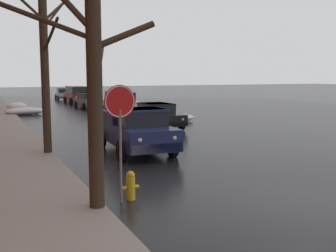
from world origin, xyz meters
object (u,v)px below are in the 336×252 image
Objects in this scene: bare_tree_second_along_sidewalk at (45,65)px; sedan_grey_parked_far_down_block at (89,100)px; suv_maroon_queued_behind_truck at (77,94)px; fire_hydrant at (131,185)px; pickup_truck_darkblue_approaching_near_lane at (136,130)px; stop_sign_at_corner at (120,112)px; sedan_silver_at_far_intersection at (64,94)px; suv_white_parked_kerbside_mid at (120,102)px; bare_tree_at_the_corner at (92,80)px; sedan_black_parked_kerbside_close at (157,115)px.

bare_tree_second_along_sidewalk is 1.43× the size of sedan_grey_parked_far_down_block.
fire_hydrant is (-6.19, -33.88, -0.63)m from suv_maroon_queued_behind_truck.
pickup_truck_darkblue_approaching_near_lane is 1.85× the size of stop_sign_at_corner.
suv_white_parked_kerbside_mid is at bearing -89.42° from sedan_silver_at_far_intersection.
suv_white_parked_kerbside_mid is at bearing 74.08° from pickup_truck_darkblue_approaching_near_lane.
bare_tree_at_the_corner is 21.33m from suv_white_parked_kerbside_mid.
suv_white_parked_kerbside_mid is 14.38m from suv_maroon_queued_behind_truck.
bare_tree_at_the_corner is at bearing -90.50° from bare_tree_second_along_sidewalk.
sedan_black_parked_kerbside_close is 22.15m from suv_maroon_queued_behind_truck.
bare_tree_second_along_sidewalk reaches higher than bare_tree_at_the_corner.
sedan_silver_at_far_intersection is (7.02, 40.47, -2.13)m from bare_tree_at_the_corner.
sedan_grey_parked_far_down_block is 1.06× the size of sedan_silver_at_far_intersection.
suv_white_parked_kerbside_mid is at bearing 72.32° from fire_hydrant.
bare_tree_second_along_sidewalk is 7.14m from fire_hydrant.
bare_tree_at_the_corner is 35.16m from suv_maroon_queued_behind_truck.
sedan_silver_at_far_intersection is (3.74, 34.34, -0.13)m from pickup_truck_darkblue_approaching_near_lane.
bare_tree_at_the_corner reaches higher than sedan_grey_parked_far_down_block.
sedan_black_parked_kerbside_close is 1.43× the size of stop_sign_at_corner.
fire_hydrant is (0.95, -6.41, -3.01)m from bare_tree_second_along_sidewalk.
sedan_grey_parked_far_down_block and sedan_silver_at_far_intersection have the same top height.
bare_tree_second_along_sidewalk is 2.24× the size of stop_sign_at_corner.
bare_tree_at_the_corner is 1.22× the size of suv_maroon_queued_behind_truck.
sedan_grey_parked_far_down_block is at bearing -91.24° from sedan_silver_at_far_intersection.
bare_tree_second_along_sidewalk is at bearing -118.69° from suv_white_parked_kerbside_mid.
suv_maroon_queued_behind_truck is 6.30× the size of fire_hydrant.
bare_tree_at_the_corner is at bearing -153.39° from stop_sign_at_corner.
bare_tree_at_the_corner is at bearing -118.11° from pickup_truck_darkblue_approaching_near_lane.
bare_tree_at_the_corner reaches higher than sedan_silver_at_far_intersection.
bare_tree_second_along_sidewalk is at bearing 166.73° from pickup_truck_darkblue_approaching_near_lane.
bare_tree_second_along_sidewalk is 8.77× the size of fire_hydrant.
sedan_grey_parked_far_down_block is at bearing 80.76° from pickup_truck_darkblue_approaching_near_lane.
fire_hydrant is at bearing -100.35° from suv_maroon_queued_behind_truck.
suv_maroon_queued_behind_truck is at bearing -88.32° from sedan_silver_at_far_intersection.
sedan_grey_parked_far_down_block is 1.56× the size of stop_sign_at_corner.
sedan_silver_at_far_intersection is (-0.21, 20.49, -0.24)m from suv_white_parked_kerbside_mid.
sedan_black_parked_kerbside_close is at bearing -92.84° from suv_white_parked_kerbside_mid.
sedan_silver_at_far_intersection is 1.47× the size of stop_sign_at_corner.
bare_tree_at_the_corner is at bearing -154.55° from fire_hydrant.
sedan_silver_at_far_intersection is (0.18, 28.25, -0.00)m from sedan_black_parked_kerbside_close.
stop_sign_at_corner is at bearing -117.27° from sedan_black_parked_kerbside_close.
sedan_grey_parked_far_down_block is 6.11× the size of fire_hydrant.
suv_maroon_queued_behind_truck is at bearing 79.23° from stop_sign_at_corner.
suv_maroon_queued_behind_truck is 6.11m from sedan_silver_at_far_intersection.
pickup_truck_darkblue_approaching_near_lane is 7.22× the size of fire_hydrant.
sedan_silver_at_far_intersection is at bearing 81.46° from fire_hydrant.
sedan_silver_at_far_intersection is at bearing 89.64° from sedan_black_parked_kerbside_close.
sedan_black_parked_kerbside_close is at bearing 63.58° from fire_hydrant.
pickup_truck_darkblue_approaching_near_lane is 1.29× the size of sedan_black_parked_kerbside_close.
suv_white_parked_kerbside_mid is (3.95, 13.85, 0.11)m from pickup_truck_darkblue_approaching_near_lane.
pickup_truck_darkblue_approaching_near_lane is 1.15× the size of suv_maroon_queued_behind_truck.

